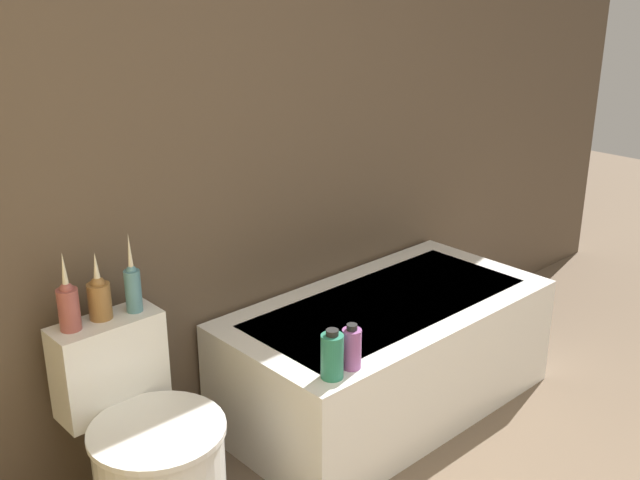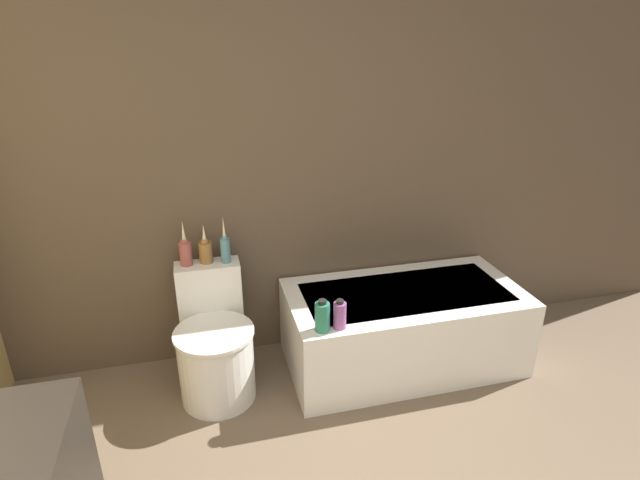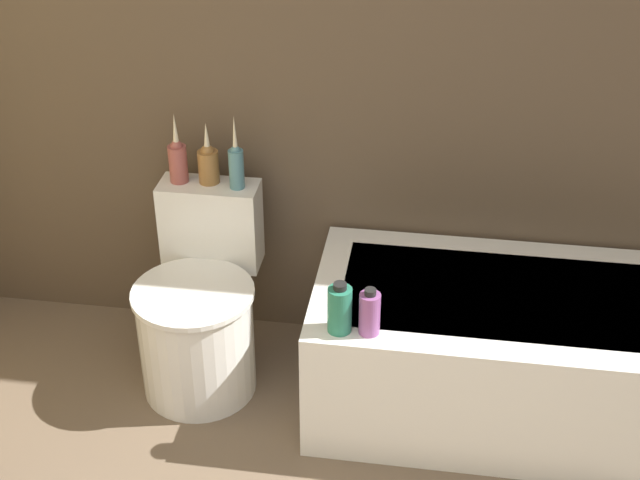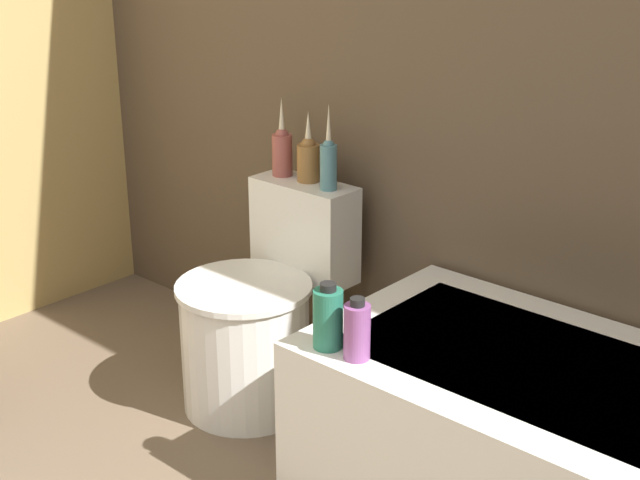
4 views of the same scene
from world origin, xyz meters
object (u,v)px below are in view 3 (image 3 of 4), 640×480
at_px(vase_gold, 178,159).
at_px(vase_silver, 208,162).
at_px(shampoo_bottle_tall, 340,309).
at_px(shampoo_bottle_short, 370,313).
at_px(bathtub, 514,352).
at_px(toilet, 200,316).
at_px(vase_bronze, 236,164).

distance_m(vase_gold, vase_silver, 0.11).
bearing_deg(shampoo_bottle_tall, shampoo_bottle_short, 1.14).
distance_m(bathtub, toilet, 1.15).
xyz_separation_m(toilet, shampoo_bottle_tall, (0.55, -0.28, 0.29)).
distance_m(bathtub, shampoo_bottle_tall, 0.73).
xyz_separation_m(toilet, vase_gold, (-0.11, 0.24, 0.52)).
bearing_deg(vase_silver, vase_bronze, -13.20).
bearing_deg(bathtub, vase_silver, 167.48).
bearing_deg(vase_gold, toilet, -65.49).
height_order(shampoo_bottle_tall, shampoo_bottle_short, shampoo_bottle_tall).
relative_size(bathtub, vase_bronze, 5.07).
xyz_separation_m(toilet, vase_bronze, (0.11, 0.23, 0.52)).
bearing_deg(shampoo_bottle_tall, bathtub, 25.39).
distance_m(shampoo_bottle_tall, shampoo_bottle_short, 0.10).
distance_m(vase_gold, shampoo_bottle_short, 0.95).
height_order(toilet, vase_silver, vase_silver).
relative_size(toilet, shampoo_bottle_short, 4.27).
bearing_deg(toilet, bathtub, -0.11).
relative_size(vase_gold, vase_bronze, 0.95).
bearing_deg(shampoo_bottle_short, vase_gold, 145.41).
relative_size(shampoo_bottle_tall, shampoo_bottle_short, 1.08).
bearing_deg(vase_bronze, vase_silver, 166.80).
height_order(vase_silver, shampoo_bottle_short, vase_silver).
height_order(toilet, shampoo_bottle_tall, toilet).
relative_size(vase_silver, shampoo_bottle_short, 1.41).
bearing_deg(bathtub, vase_bronze, 167.55).
relative_size(vase_bronze, shampoo_bottle_short, 1.69).
bearing_deg(vase_bronze, bathtub, -12.45).
distance_m(bathtub, vase_gold, 1.39).
height_order(vase_silver, shampoo_bottle_tall, vase_silver).
bearing_deg(vase_bronze, shampoo_bottle_tall, -48.96).
xyz_separation_m(shampoo_bottle_tall, shampoo_bottle_short, (0.10, 0.00, -0.01)).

